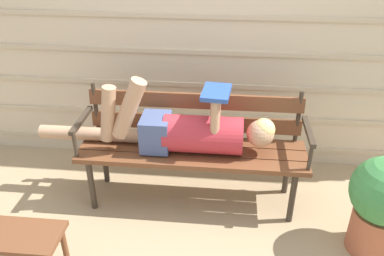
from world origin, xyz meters
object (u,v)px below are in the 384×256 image
object	(u,v)px
park_bench	(193,140)
potted_plant	(383,202)
footstool	(25,243)
reclining_person	(184,130)

from	to	relation	value
park_bench	potted_plant	world-z (taller)	park_bench
footstool	potted_plant	bearing A→B (deg)	12.12
footstool	potted_plant	size ratio (longest dim) A/B	0.63
footstool	park_bench	bearing A→B (deg)	45.42
potted_plant	park_bench	bearing A→B (deg)	159.89
footstool	reclining_person	bearing A→B (deg)	45.05
reclining_person	potted_plant	distance (m)	1.35
reclining_person	potted_plant	size ratio (longest dim) A/B	2.48
reclining_person	potted_plant	world-z (taller)	reclining_person
park_bench	footstool	distance (m)	1.28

